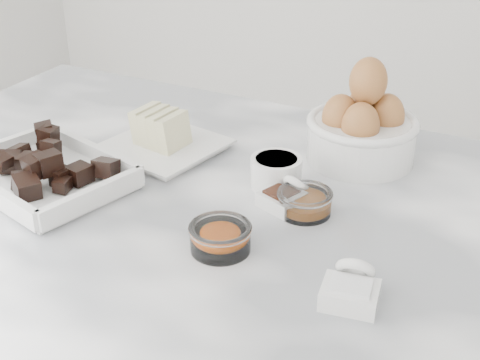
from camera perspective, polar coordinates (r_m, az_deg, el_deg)
name	(u,v)px	position (r m, az deg, el deg)	size (l,w,h in m)	color
marble_slab	(217,225)	(0.91, -1.98, -3.87)	(1.20, 0.80, 0.04)	white
chocolate_dish	(44,168)	(1.00, -16.36, 0.96)	(0.28, 0.24, 0.06)	white
butter_plate	(162,138)	(1.06, -6.69, 3.62)	(0.19, 0.19, 0.07)	white
sugar_ramekin	(276,171)	(0.95, 3.09, 0.79)	(0.07, 0.07, 0.04)	white
egg_bowl	(362,128)	(1.03, 10.39, 4.42)	(0.17, 0.17, 0.16)	white
honey_bowl	(305,202)	(0.89, 5.55, -1.85)	(0.08, 0.08, 0.03)	white
zest_bowl	(220,236)	(0.81, -1.69, -4.84)	(0.08, 0.08, 0.03)	white
vanilla_spoon	(285,197)	(0.91, 3.85, -1.41)	(0.07, 0.08, 0.04)	white
salt_spoon	(351,288)	(0.75, 9.47, -9.07)	(0.07, 0.08, 0.05)	white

